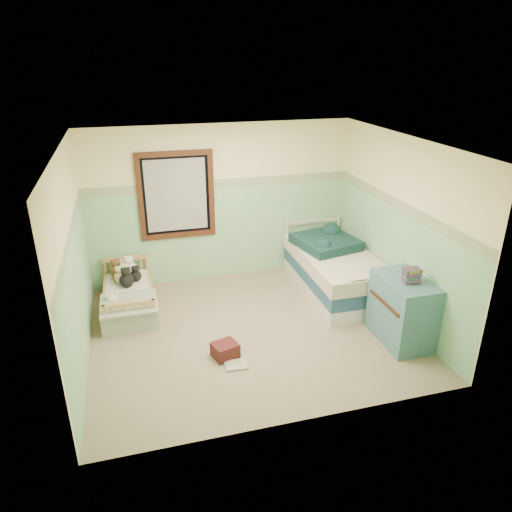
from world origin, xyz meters
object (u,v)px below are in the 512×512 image
object	(u,v)px
floor_book	(236,365)
dresser	(403,310)
twin_bed_frame	(334,285)
red_pillow	(225,350)
plush_floor_tan	(116,318)
plush_floor_cream	(113,311)
toddler_bed_frame	(130,303)

from	to	relation	value
floor_book	dresser	bearing A→B (deg)	2.55
twin_bed_frame	red_pillow	xyz separation A→B (m)	(-2.01, -1.24, -0.02)
plush_floor_tan	red_pillow	distance (m)	1.72
plush_floor_cream	dresser	size ratio (longest dim) A/B	0.32
toddler_bed_frame	plush_floor_cream	size ratio (longest dim) A/B	5.05
plush_floor_tan	dresser	bearing A→B (deg)	-20.90
toddler_bed_frame	dresser	bearing A→B (deg)	-27.82
plush_floor_tan	twin_bed_frame	distance (m)	3.30
toddler_bed_frame	floor_book	world-z (taller)	toddler_bed_frame
plush_floor_cream	red_pillow	size ratio (longest dim) A/B	0.94
dresser	toddler_bed_frame	bearing A→B (deg)	152.18
plush_floor_cream	floor_book	distance (m)	2.07
plush_floor_cream	twin_bed_frame	bearing A→B (deg)	-0.76
plush_floor_cream	floor_book	world-z (taller)	plush_floor_cream
red_pillow	twin_bed_frame	bearing A→B (deg)	31.80
twin_bed_frame	toddler_bed_frame	bearing A→B (deg)	174.38
plush_floor_cream	dresser	bearing A→B (deg)	-22.85
toddler_bed_frame	plush_floor_cream	bearing A→B (deg)	-131.15
dresser	red_pillow	size ratio (longest dim) A/B	2.97
red_pillow	floor_book	size ratio (longest dim) A/B	1.08
toddler_bed_frame	twin_bed_frame	bearing A→B (deg)	-5.62
twin_bed_frame	red_pillow	bearing A→B (deg)	-148.20
toddler_bed_frame	dresser	distance (m)	3.83
plush_floor_tan	twin_bed_frame	xyz separation A→B (m)	(3.30, 0.11, -0.00)
plush_floor_tan	twin_bed_frame	world-z (taller)	plush_floor_tan
plush_floor_cream	plush_floor_tan	bearing A→B (deg)	-78.41
toddler_bed_frame	red_pillow	size ratio (longest dim) A/B	4.76
dresser	red_pillow	world-z (taller)	dresser
toddler_bed_frame	twin_bed_frame	size ratio (longest dim) A/B	0.71
plush_floor_cream	floor_book	size ratio (longest dim) A/B	1.01
plush_floor_cream	plush_floor_tan	size ratio (longest dim) A/B	1.24
plush_floor_tan	red_pillow	xyz separation A→B (m)	(1.30, -1.13, -0.02)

